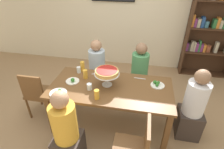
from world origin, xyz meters
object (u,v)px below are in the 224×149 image
at_px(bookshelf, 215,27).
at_px(diner_far_right, 139,76).
at_px(diner_far_left, 97,72).
at_px(beer_glass_amber_spare, 83,66).
at_px(beer_glass_amber_short, 85,74).
at_px(salad_plate_spare, 157,84).
at_px(beer_glass_amber_tall, 97,94).
at_px(cutlery_fork_near, 140,78).
at_px(salad_plate_near_diner, 58,93).
at_px(chair_head_west, 38,93).
at_px(dining_table, 111,91).
at_px(deep_dish_pizza_stand, 107,73).
at_px(diner_head_east, 192,110).
at_px(water_glass_clear_near, 79,70).
at_px(diner_near_left, 67,135).
at_px(cutlery_knife_near, 97,74).
at_px(salad_plate_far_diner, 73,81).
at_px(chair_near_right, 136,148).
at_px(water_glass_clear_far, 89,87).

relative_size(bookshelf, diner_far_right, 1.92).
bearing_deg(diner_far_left, diner_far_right, 90.49).
bearing_deg(beer_glass_amber_spare, beer_glass_amber_short, -60.48).
xyz_separation_m(salad_plate_spare, beer_glass_amber_tall, (-0.79, -0.46, 0.05)).
xyz_separation_m(beer_glass_amber_spare, cutlery_fork_near, (0.95, -0.06, -0.08)).
bearing_deg(salad_plate_near_diner, chair_head_west, 153.79).
relative_size(dining_table, deep_dish_pizza_stand, 4.85).
height_order(diner_head_east, water_glass_clear_near, diner_head_east).
relative_size(beer_glass_amber_spare, water_glass_clear_near, 1.64).
height_order(salad_plate_spare, beer_glass_amber_spare, beer_glass_amber_spare).
height_order(bookshelf, diner_near_left, bookshelf).
bearing_deg(diner_head_east, diner_far_left, -24.62).
bearing_deg(cutlery_fork_near, diner_far_left, -26.79).
distance_m(bookshelf, cutlery_knife_near, 2.76).
xyz_separation_m(dining_table, salad_plate_far_diner, (-0.60, 0.02, 0.11)).
distance_m(diner_head_east, cutlery_knife_near, 1.53).
distance_m(diner_head_east, beer_glass_amber_tall, 1.39).
distance_m(salad_plate_far_diner, beer_glass_amber_tall, 0.57).
bearing_deg(salad_plate_near_diner, diner_near_left, -58.13).
bearing_deg(salad_plate_near_diner, beer_glass_amber_short, 62.20).
bearing_deg(beer_glass_amber_tall, water_glass_clear_near, 128.46).
bearing_deg(beer_glass_amber_short, deep_dish_pizza_stand, -17.39).
bearing_deg(diner_far_right, salad_plate_near_diner, -44.91).
distance_m(bookshelf, beer_glass_amber_spare, 2.93).
height_order(dining_table, salad_plate_spare, salad_plate_spare).
xyz_separation_m(beer_glass_amber_short, cutlery_fork_near, (0.84, 0.15, -0.07)).
xyz_separation_m(diner_far_right, salad_plate_spare, (0.28, -0.59, 0.27)).
height_order(diner_near_left, salad_plate_near_diner, diner_near_left).
bearing_deg(diner_far_left, bookshelf, 119.25).
height_order(chair_head_west, water_glass_clear_near, chair_head_west).
bearing_deg(beer_glass_amber_tall, dining_table, 66.91).
xyz_separation_m(water_glass_clear_near, cutlery_fork_near, (1.00, 0.01, -0.05)).
distance_m(diner_far_left, salad_plate_far_diner, 0.80).
height_order(deep_dish_pizza_stand, beer_glass_amber_short, deep_dish_pizza_stand).
bearing_deg(dining_table, diner_far_left, 118.88).
bearing_deg(salad_plate_far_diner, dining_table, -1.56).
height_order(diner_head_east, chair_head_west, diner_head_east).
height_order(salad_plate_far_diner, water_glass_clear_near, water_glass_clear_near).
bearing_deg(chair_head_west, bookshelf, 34.01).
bearing_deg(chair_near_right, water_glass_clear_far, 48.59).
height_order(beer_glass_amber_tall, water_glass_clear_far, beer_glass_amber_tall).
xyz_separation_m(water_glass_clear_far, cutlery_knife_near, (-0.01, 0.43, -0.04)).
bearing_deg(diner_head_east, chair_near_right, 46.15).
xyz_separation_m(chair_head_west, deep_dish_pizza_stand, (1.14, 0.08, 0.47)).
bearing_deg(water_glass_clear_near, chair_near_right, -45.38).
relative_size(bookshelf, salad_plate_far_diner, 10.76).
height_order(dining_table, chair_near_right, chair_near_right).
bearing_deg(chair_near_right, salad_plate_near_diner, 67.86).
distance_m(salad_plate_far_diner, beer_glass_amber_spare, 0.35).
bearing_deg(beer_glass_amber_spare, chair_near_right, -48.41).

